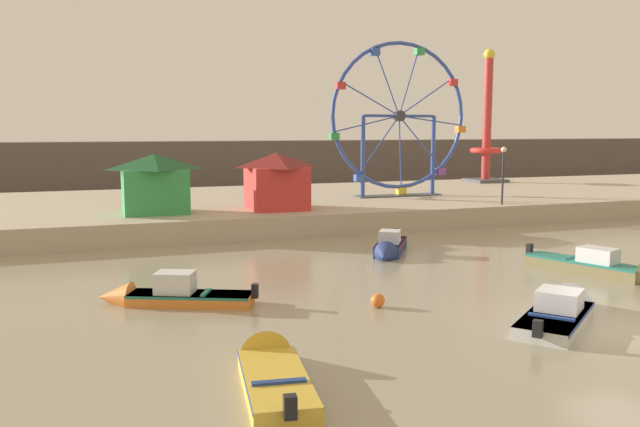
# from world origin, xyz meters

# --- Properties ---
(ground_plane) EXTENTS (240.00, 240.00, 0.00)m
(ground_plane) POSITION_xyz_m (0.00, 0.00, 0.00)
(ground_plane) COLOR gray
(quay_promenade) EXTENTS (110.00, 18.25, 1.13)m
(quay_promenade) POSITION_xyz_m (0.00, 26.46, 0.57)
(quay_promenade) COLOR #B7A88E
(quay_promenade) RESTS_ON ground_plane
(distant_town_skyline) EXTENTS (140.00, 3.00, 4.40)m
(distant_town_skyline) POSITION_xyz_m (0.00, 45.02, 2.20)
(distant_town_skyline) COLOR #564C47
(distant_town_skyline) RESTS_ON ground_plane
(motorboat_orange_hull) EXTENTS (4.95, 2.96, 1.37)m
(motorboat_orange_hull) POSITION_xyz_m (-11.42, 6.91, 0.30)
(motorboat_orange_hull) COLOR orange
(motorboat_orange_hull) RESTS_ON ground_plane
(motorboat_navy_blue) EXTENTS (3.12, 4.00, 1.32)m
(motorboat_navy_blue) POSITION_xyz_m (-1.26, 11.92, 0.34)
(motorboat_navy_blue) COLOR navy
(motorboat_navy_blue) RESTS_ON ground_plane
(motorboat_pale_grey) EXTENTS (4.67, 4.13, 1.45)m
(motorboat_pale_grey) POSITION_xyz_m (-0.63, 1.53, 0.26)
(motorboat_pale_grey) COLOR silver
(motorboat_pale_grey) RESTS_ON ground_plane
(motorboat_mustard_yellow) EXTENTS (1.86, 4.66, 1.24)m
(motorboat_mustard_yellow) POSITION_xyz_m (-9.92, -0.19, 0.23)
(motorboat_mustard_yellow) COLOR gold
(motorboat_mustard_yellow) RESTS_ON ground_plane
(motorboat_olive_wood) EXTENTS (3.05, 5.65, 1.33)m
(motorboat_olive_wood) POSITION_xyz_m (4.52, 5.39, 0.33)
(motorboat_olive_wood) COLOR olive
(motorboat_olive_wood) RESTS_ON ground_plane
(ferris_wheel_blue_frame) EXTENTS (9.57, 1.20, 9.88)m
(ferris_wheel_blue_frame) POSITION_xyz_m (5.42, 24.57, 6.09)
(ferris_wheel_blue_frame) COLOR #334CA8
(ferris_wheel_blue_frame) RESTS_ON quay_promenade
(drop_tower_red_tower) EXTENTS (2.80, 2.80, 10.77)m
(drop_tower_red_tower) POSITION_xyz_m (17.36, 32.51, 4.94)
(drop_tower_red_tower) COLOR #BC332D
(drop_tower_red_tower) RESTS_ON quay_promenade
(carnival_booth_green_kiosk) EXTENTS (3.57, 2.82, 3.08)m
(carnival_booth_green_kiosk) POSITION_xyz_m (-10.35, 20.84, 2.74)
(carnival_booth_green_kiosk) COLOR #33934C
(carnival_booth_green_kiosk) RESTS_ON quay_promenade
(carnival_booth_red_striped) EXTENTS (3.33, 3.48, 3.08)m
(carnival_booth_red_striped) POSITION_xyz_m (-3.92, 20.56, 2.74)
(carnival_booth_red_striped) COLOR red
(carnival_booth_red_striped) RESTS_ON quay_promenade
(promenade_lamp_near) EXTENTS (0.32, 0.32, 3.33)m
(promenade_lamp_near) POSITION_xyz_m (8.94, 18.20, 3.36)
(promenade_lamp_near) COLOR #2D2D33
(promenade_lamp_near) RESTS_ON quay_promenade
(mooring_buoy_orange) EXTENTS (0.44, 0.44, 0.44)m
(mooring_buoy_orange) POSITION_xyz_m (-5.27, 4.33, 0.22)
(mooring_buoy_orange) COLOR orange
(mooring_buoy_orange) RESTS_ON ground_plane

